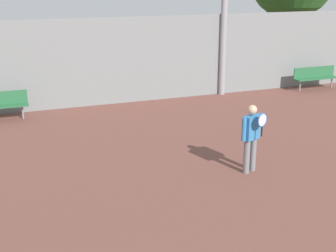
{
  "coord_description": "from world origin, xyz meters",
  "views": [
    {
      "loc": [
        -2.22,
        -0.98,
        4.12
      ],
      "look_at": [
        1.48,
        8.57,
        0.88
      ],
      "focal_mm": 50.0,
      "sensor_mm": 36.0,
      "label": 1
    }
  ],
  "objects": [
    {
      "name": "bench_courtside_far",
      "position": [
        9.51,
        13.56,
        0.54
      ],
      "size": [
        1.86,
        0.4,
        0.86
      ],
      "color": "#28663D",
      "rests_on": "ground_plane"
    },
    {
      "name": "tennis_player",
      "position": [
        2.96,
        7.36,
        0.87
      ],
      "size": [
        0.57,
        0.49,
        1.53
      ],
      "rotation": [
        0.0,
        0.0,
        0.36
      ],
      "color": "slate",
      "rests_on": "ground_plane"
    },
    {
      "name": "back_fence",
      "position": [
        0.0,
        14.26,
        1.46
      ],
      "size": [
        29.09,
        0.06,
        2.92
      ],
      "color": "gray",
      "rests_on": "ground_plane"
    }
  ]
}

